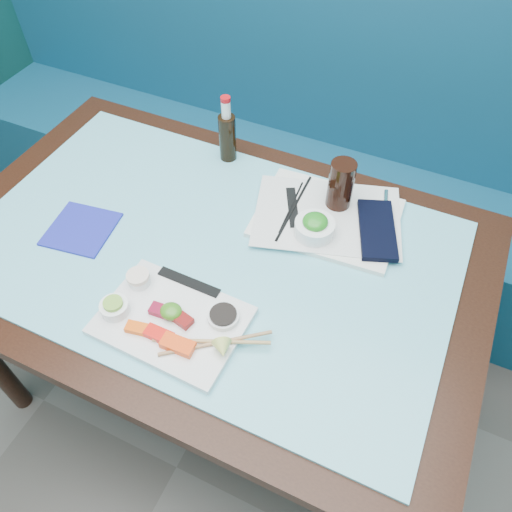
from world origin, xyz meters
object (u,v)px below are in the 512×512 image
at_px(sashimi_plate, 172,321).
at_px(cola_glass, 341,185).
at_px(cola_bottle_body, 227,138).
at_px(seaweed_bowl, 314,228).
at_px(booth_bench, 312,169).
at_px(dining_table, 211,270).
at_px(serving_tray, 327,218).
at_px(blue_napkin, 81,229).

distance_m(sashimi_plate, cola_glass, 0.56).
bearing_deg(cola_bottle_body, seaweed_bowl, -29.67).
relative_size(booth_bench, dining_table, 2.14).
bearing_deg(serving_tray, dining_table, -140.49).
bearing_deg(blue_napkin, serving_tray, 28.08).
xyz_separation_m(dining_table, cola_glass, (0.25, 0.28, 0.17)).
xyz_separation_m(sashimi_plate, serving_tray, (0.21, 0.45, -0.00)).
bearing_deg(dining_table, cola_bottle_body, 108.62).
height_order(dining_table, cola_bottle_body, cola_bottle_body).
bearing_deg(dining_table, cola_glass, 48.04).
bearing_deg(cola_glass, dining_table, -131.96).
distance_m(serving_tray, blue_napkin, 0.65).
relative_size(cola_glass, blue_napkin, 0.85).
bearing_deg(serving_tray, cola_glass, 76.31).
relative_size(sashimi_plate, serving_tray, 0.87).
distance_m(dining_table, sashimi_plate, 0.25).
xyz_separation_m(serving_tray, cola_bottle_body, (-0.36, 0.12, 0.06)).
xyz_separation_m(sashimi_plate, blue_napkin, (-0.37, 0.15, -0.00)).
bearing_deg(cola_bottle_body, serving_tray, -18.94).
distance_m(cola_bottle_body, blue_napkin, 0.48).
height_order(booth_bench, serving_tray, booth_bench).
bearing_deg(serving_tray, seaweed_bowl, -100.98).
relative_size(seaweed_bowl, cola_bottle_body, 0.72).
height_order(booth_bench, cola_glass, booth_bench).
distance_m(sashimi_plate, blue_napkin, 0.39).
bearing_deg(cola_bottle_body, cola_glass, -10.40).
relative_size(serving_tray, cola_bottle_body, 2.59).
relative_size(dining_table, cola_glass, 10.08).
distance_m(serving_tray, cola_glass, 0.09).
bearing_deg(seaweed_bowl, cola_bottle_body, 150.33).
bearing_deg(seaweed_bowl, cola_glass, 81.25).
relative_size(booth_bench, cola_glass, 21.59).
height_order(booth_bench, cola_bottle_body, booth_bench).
bearing_deg(sashimi_plate, seaweed_bowl, 64.20).
bearing_deg(cola_bottle_body, blue_napkin, -116.86).
bearing_deg(seaweed_bowl, booth_bench, 108.39).
height_order(cola_glass, blue_napkin, cola_glass).
bearing_deg(booth_bench, sashimi_plate, -88.26).
relative_size(sashimi_plate, seaweed_bowl, 3.12).
bearing_deg(dining_table, serving_tray, 42.90).
height_order(dining_table, blue_napkin, blue_napkin).
distance_m(booth_bench, blue_napkin, 1.05).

